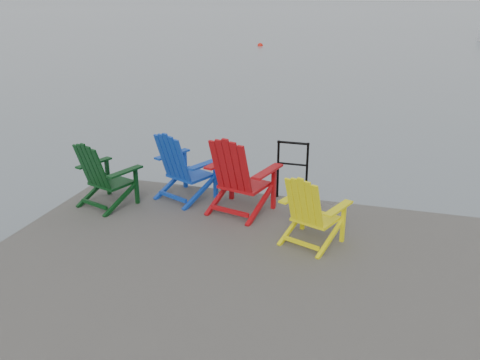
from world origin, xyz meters
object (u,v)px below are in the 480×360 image
(handrail, at_px, (292,165))
(chair_yellow, at_px, (311,209))
(chair_green, at_px, (104,174))
(chair_red, at_px, (239,175))
(buoy_d, at_px, (480,38))
(chair_blue, at_px, (183,165))
(buoy_b, at_px, (260,46))

(handrail, height_order, chair_yellow, chair_yellow)
(chair_green, height_order, chair_yellow, chair_green)
(handrail, bearing_deg, chair_yellow, -70.05)
(chair_red, height_order, buoy_d, chair_red)
(chair_green, bearing_deg, chair_blue, 48.67)
(chair_red, xyz_separation_m, buoy_d, (8.18, 38.28, -1.07))
(chair_green, height_order, buoy_b, chair_green)
(handrail, xyz_separation_m, chair_red, (-0.62, -0.73, 0.03))
(chair_blue, height_order, buoy_b, chair_blue)
(chair_yellow, height_order, buoy_b, chair_yellow)
(chair_red, bearing_deg, buoy_b, 118.22)
(chair_yellow, bearing_deg, chair_blue, 177.42)
(handrail, relative_size, chair_yellow, 0.97)
(handrail, height_order, buoy_d, handrail)
(chair_green, distance_m, chair_blue, 1.16)
(chair_green, relative_size, buoy_d, 2.65)
(chair_green, distance_m, chair_yellow, 3.09)
(chair_green, bearing_deg, handrail, 41.06)
(chair_blue, relative_size, chair_yellow, 1.14)
(handrail, distance_m, buoy_b, 27.88)
(chair_yellow, distance_m, buoy_d, 39.60)
(chair_green, distance_m, buoy_d, 39.92)
(chair_green, relative_size, chair_blue, 0.94)
(chair_red, bearing_deg, buoy_d, 92.35)
(chair_blue, relative_size, buoy_b, 2.82)
(buoy_b, distance_m, buoy_d, 18.39)
(handrail, height_order, chair_blue, chair_blue)
(chair_green, xyz_separation_m, chair_yellow, (3.08, -0.34, -0.03))
(chair_green, height_order, chair_red, chair_red)
(chair_yellow, bearing_deg, handrail, 131.34)
(chair_blue, relative_size, buoy_d, 2.83)
(chair_blue, bearing_deg, handrail, 40.65)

